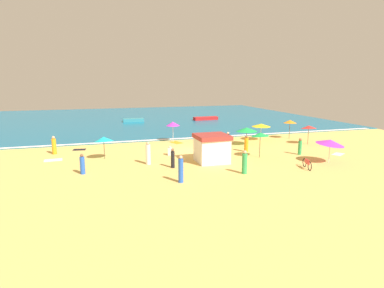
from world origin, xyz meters
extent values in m
plane|color=#EDBC60|center=(0.00, 0.00, 0.00)|extent=(60.00, 60.00, 0.00)
cube|color=#146B93|center=(0.00, 28.00, 0.05)|extent=(60.00, 44.00, 0.10)
cube|color=white|center=(0.00, 6.30, 0.10)|extent=(57.00, 0.70, 0.01)
cube|color=white|center=(0.77, -4.75, 1.01)|extent=(2.59, 2.53, 2.01)
cube|color=#A5332D|center=(0.77, -4.75, 2.18)|extent=(2.73, 2.66, 0.35)
cylinder|color=#4C3823|center=(-7.90, -0.99, 0.98)|extent=(0.05, 0.05, 1.95)
cone|color=#19B7C6|center=(-7.90, -0.99, 1.79)|extent=(2.17, 2.20, 0.63)
cylinder|color=#4C3823|center=(13.48, 2.95, 1.08)|extent=(0.05, 0.05, 2.17)
cone|color=orange|center=(13.48, 2.95, 2.04)|extent=(1.96, 1.96, 0.41)
cylinder|color=#4C3823|center=(6.89, 1.01, 0.92)|extent=(0.05, 0.05, 1.84)
cone|color=green|center=(6.89, 1.01, 1.68)|extent=(3.08, 3.08, 0.45)
cylinder|color=#4C3823|center=(13.46, -0.59, 1.00)|extent=(0.05, 0.05, 1.99)
cone|color=red|center=(13.46, -0.59, 1.88)|extent=(1.71, 1.73, 0.46)
cylinder|color=silver|center=(9.69, 2.92, 0.94)|extent=(0.05, 0.05, 1.88)
cone|color=yellow|center=(9.69, 2.92, 1.76)|extent=(2.84, 2.84, 0.36)
cylinder|color=silver|center=(-0.20, 4.98, 1.12)|extent=(0.05, 0.05, 2.23)
cone|color=#B733C6|center=(-0.20, 4.98, 2.06)|extent=(2.08, 2.09, 0.48)
cylinder|color=silver|center=(10.13, -7.91, 0.96)|extent=(0.05, 0.05, 1.92)
cone|color=#B733C6|center=(10.13, -7.91, 1.77)|extent=(3.27, 3.27, 0.68)
cylinder|color=#4C3823|center=(5.44, -4.53, 1.11)|extent=(0.05, 0.05, 2.22)
cone|color=green|center=(5.44, -4.53, 2.11)|extent=(2.24, 2.25, 0.45)
torus|color=black|center=(7.38, -8.38, 0.33)|extent=(0.25, 0.71, 0.72)
torus|color=black|center=(7.08, -9.44, 0.33)|extent=(0.25, 0.71, 0.72)
cube|color=red|center=(7.23, -8.91, 0.55)|extent=(0.29, 0.86, 0.36)
cylinder|color=blue|center=(-3.22, -9.39, 0.83)|extent=(0.46, 0.46, 1.65)
sphere|color=#DBA884|center=(-3.22, -9.39, 1.77)|extent=(0.25, 0.25, 0.25)
cylinder|color=blue|center=(-9.66, -5.29, 0.65)|extent=(0.45, 0.45, 1.31)
sphere|color=brown|center=(-9.66, -5.29, 1.42)|extent=(0.24, 0.24, 0.24)
cube|color=white|center=(-2.04, -1.23, 0.34)|extent=(0.47, 0.47, 0.68)
sphere|color=beige|center=(-2.04, -1.23, 0.77)|extent=(0.21, 0.21, 0.21)
cylinder|color=orange|center=(5.38, -1.99, 0.68)|extent=(0.42, 0.42, 1.37)
sphere|color=brown|center=(5.38, -1.99, 1.48)|extent=(0.24, 0.24, 0.24)
cylinder|color=orange|center=(-12.32, 2.40, 0.74)|extent=(0.49, 0.49, 1.47)
sphere|color=#DBA884|center=(-12.32, 2.40, 1.59)|extent=(0.26, 0.26, 0.26)
cylinder|color=green|center=(1.85, -8.78, 0.76)|extent=(0.52, 0.52, 1.53)
sphere|color=#DBA884|center=(1.85, -8.78, 1.64)|extent=(0.26, 0.26, 0.26)
cylinder|color=black|center=(-2.84, -5.57, 0.67)|extent=(0.42, 0.42, 1.34)
sphere|color=brown|center=(-2.84, -5.57, 1.45)|extent=(0.25, 0.25, 0.25)
cylinder|color=green|center=(9.59, -4.62, 0.66)|extent=(0.46, 0.46, 1.31)
sphere|color=#9E6B47|center=(9.59, -4.62, 1.43)|extent=(0.27, 0.27, 0.27)
cylinder|color=black|center=(4.65, 0.78, 0.66)|extent=(0.40, 0.40, 1.32)
sphere|color=beige|center=(4.65, 0.78, 1.43)|extent=(0.23, 0.23, 0.23)
cylinder|color=white|center=(-4.52, -3.93, 0.83)|extent=(0.55, 0.55, 1.65)
sphere|color=#DBA884|center=(-4.52, -3.93, 1.77)|extent=(0.26, 0.26, 0.26)
cube|color=white|center=(13.15, -5.56, 0.01)|extent=(1.61, 1.40, 0.01)
cube|color=white|center=(-12.21, -0.09, 0.01)|extent=(1.55, 1.08, 0.01)
cube|color=orange|center=(0.04, 4.49, 0.01)|extent=(1.44, 1.80, 0.01)
cube|color=black|center=(-10.16, 3.77, 0.01)|extent=(1.32, 1.02, 0.01)
cube|color=teal|center=(-2.28, 23.55, 0.36)|extent=(3.39, 1.50, 0.52)
cube|color=red|center=(9.82, 22.24, 0.36)|extent=(4.26, 1.47, 0.52)
camera|label=1|loc=(-8.79, -29.92, 6.91)|focal=30.42mm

